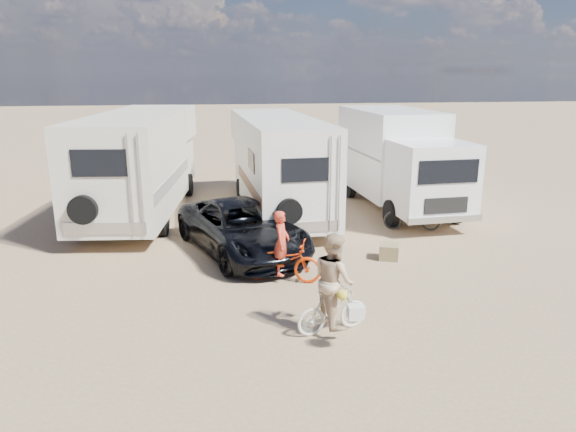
{
  "coord_description": "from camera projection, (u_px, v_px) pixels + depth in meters",
  "views": [
    {
      "loc": [
        -2.42,
        -11.01,
        4.92
      ],
      "look_at": [
        -0.58,
        1.88,
        1.3
      ],
      "focal_mm": 32.74,
      "sensor_mm": 36.0,
      "label": 1
    }
  ],
  "objects": [
    {
      "name": "dark_suv",
      "position": [
        242.0,
        228.0,
        14.54
      ],
      "size": [
        3.99,
        5.61,
        1.42
      ],
      "primitive_type": "imported",
      "rotation": [
        0.0,
        0.0,
        0.36
      ],
      "color": "black",
      "rests_on": "ground"
    },
    {
      "name": "bike_man",
      "position": [
        281.0,
        261.0,
        12.59
      ],
      "size": [
        2.05,
        1.27,
        1.02
      ],
      "primitive_type": "imported",
      "rotation": [
        0.0,
        0.0,
        1.23
      ],
      "color": "#E53A05",
      "rests_on": "ground"
    },
    {
      "name": "rider_woman",
      "position": [
        333.0,
        288.0,
        10.0
      ],
      "size": [
        0.9,
        1.04,
        1.83
      ],
      "primitive_type": "imported",
      "rotation": [
        0.0,
        0.0,
        1.83
      ],
      "color": "tan",
      "rests_on": "ground"
    },
    {
      "name": "crate",
      "position": [
        389.0,
        252.0,
        14.15
      ],
      "size": [
        0.64,
        0.64,
        0.41
      ],
      "primitive_type": "cube",
      "rotation": [
        0.0,
        0.0,
        -0.33
      ],
      "color": "olive",
      "rests_on": "ground"
    },
    {
      "name": "cooler",
      "position": [
        234.0,
        253.0,
        13.97
      ],
      "size": [
        0.61,
        0.45,
        0.48
      ],
      "primitive_type": "cube",
      "rotation": [
        0.0,
        0.0,
        -0.03
      ],
      "color": "#20507C",
      "rests_on": "ground"
    },
    {
      "name": "rv_main",
      "position": [
        278.0,
        166.0,
        18.27
      ],
      "size": [
        2.85,
        8.36,
        3.39
      ],
      "primitive_type": null,
      "rotation": [
        0.0,
        0.0,
        0.06
      ],
      "color": "silver",
      "rests_on": "ground"
    },
    {
      "name": "ground",
      "position": [
        324.0,
        291.0,
        12.15
      ],
      "size": [
        140.0,
        140.0,
        0.0
      ],
      "primitive_type": "plane",
      "color": "tan",
      "rests_on": "ground"
    },
    {
      "name": "box_truck",
      "position": [
        400.0,
        161.0,
        18.83
      ],
      "size": [
        2.95,
        7.18,
        3.54
      ],
      "primitive_type": null,
      "rotation": [
        0.0,
        0.0,
        0.06
      ],
      "color": "white",
      "rests_on": "ground"
    },
    {
      "name": "bike_parked",
      "position": [
        412.0,
        216.0,
        16.66
      ],
      "size": [
        1.9,
        1.05,
        0.94
      ],
      "primitive_type": "imported",
      "rotation": [
        0.0,
        0.0,
        1.32
      ],
      "color": "#272A28",
      "rests_on": "ground"
    },
    {
      "name": "rider_man",
      "position": [
        281.0,
        250.0,
        12.52
      ],
      "size": [
        0.54,
        0.67,
        1.57
      ],
      "primitive_type": "imported",
      "rotation": [
        0.0,
        0.0,
        1.23
      ],
      "color": "red",
      "rests_on": "ground"
    },
    {
      "name": "bike_woman",
      "position": [
        333.0,
        310.0,
        10.12
      ],
      "size": [
        1.56,
        0.79,
        0.9
      ],
      "primitive_type": "imported",
      "rotation": [
        0.0,
        0.0,
        1.83
      ],
      "color": "beige",
      "rests_on": "ground"
    },
    {
      "name": "rv_left",
      "position": [
        141.0,
        164.0,
        18.29
      ],
      "size": [
        3.58,
        9.19,
        3.51
      ],
      "primitive_type": null,
      "rotation": [
        0.0,
        0.0,
        -0.11
      ],
      "color": "white",
      "rests_on": "ground"
    }
  ]
}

